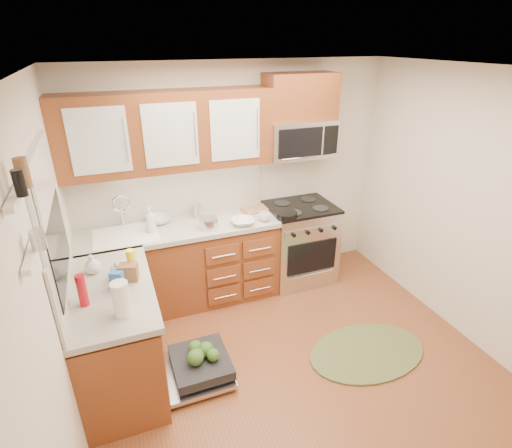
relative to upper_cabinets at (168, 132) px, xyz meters
name	(u,v)px	position (x,y,z in m)	size (l,w,h in m)	color
floor	(300,373)	(0.73, -1.57, -1.88)	(3.50, 3.50, 0.00)	brown
ceiling	(319,72)	(0.73, -1.57, 0.62)	(3.50, 3.50, 0.00)	white
wall_back	(235,179)	(0.73, 0.18, -0.62)	(3.50, 0.04, 2.50)	beige
wall_left	(53,299)	(-1.02, -1.57, -0.62)	(0.04, 3.50, 2.50)	beige
wall_right	(482,216)	(2.48, -1.57, -0.62)	(0.04, 3.50, 2.50)	beige
base_cabinet_back	(182,267)	(0.00, -0.12, -1.45)	(2.05, 0.60, 0.85)	brown
base_cabinet_left	(118,338)	(-0.72, -1.05, -1.45)	(0.60, 1.25, 0.85)	brown
countertop_back	(179,229)	(0.00, -0.14, -0.97)	(2.07, 0.64, 0.05)	#9F9C92
countertop_left	(111,290)	(-0.71, -1.05, -0.97)	(0.64, 1.27, 0.05)	#9F9C92
backsplash_back	(171,191)	(0.00, 0.16, -0.67)	(2.05, 0.02, 0.57)	beige
backsplash_left	(61,263)	(-1.01, -1.05, -0.67)	(0.02, 1.25, 0.57)	beige
upper_cabinets	(168,132)	(0.00, 0.00, 0.00)	(2.05, 0.35, 0.75)	brown
cabinet_over_mw	(300,96)	(1.41, 0.00, 0.26)	(0.76, 0.35, 0.47)	brown
range	(299,243)	(1.41, -0.15, -1.40)	(0.76, 0.64, 0.95)	silver
microwave	(299,138)	(1.41, -0.02, -0.18)	(0.76, 0.38, 0.40)	silver
sink	(128,247)	(-0.52, -0.16, -1.07)	(0.62, 0.50, 0.26)	white
dishwasher	(196,367)	(-0.13, -1.27, -1.77)	(0.70, 0.60, 0.20)	silver
window	(51,222)	(-1.01, -1.07, -0.32)	(0.03, 1.05, 1.05)	white
window_blind	(44,175)	(-0.98, -1.07, 0.00)	(0.02, 0.96, 0.40)	white
shelf_upper	(16,195)	(-0.99, -1.92, 0.17)	(0.04, 0.40, 0.03)	white
shelf_lower	(32,253)	(-0.99, -1.92, -0.12)	(0.04, 0.40, 0.03)	white
rug	(367,352)	(1.43, -1.57, -1.86)	(1.15, 0.75, 0.02)	#65693C
skillet	(286,214)	(1.12, -0.35, -0.90)	(0.24, 0.24, 0.04)	black
stock_pot	(209,223)	(0.28, -0.29, -0.89)	(0.19, 0.19, 0.11)	silver
cutting_board	(256,209)	(0.91, -0.02, -0.94)	(0.32, 0.20, 0.02)	#A26E4A
canister	(197,211)	(0.24, 0.01, -0.87)	(0.10, 0.10, 0.16)	silver
paper_towel_roll	(121,299)	(-0.64, -1.43, -0.82)	(0.12, 0.12, 0.26)	white
mustard_bottle	(132,262)	(-0.52, -0.92, -0.84)	(0.07, 0.07, 0.23)	yellow
red_bottle	(82,290)	(-0.90, -1.22, -0.82)	(0.07, 0.07, 0.25)	red
wooden_box	(129,272)	(-0.56, -0.99, -0.88)	(0.14, 0.10, 0.14)	brown
blue_carton	(117,281)	(-0.65, -1.10, -0.87)	(0.10, 0.06, 0.15)	#276BB8
bowl_a	(243,222)	(0.64, -0.32, -0.92)	(0.24, 0.24, 0.06)	#999999
bowl_b	(159,220)	(-0.17, 0.03, -0.91)	(0.24, 0.24, 0.08)	#999999
cup	(265,217)	(0.88, -0.32, -0.90)	(0.12, 0.12, 0.09)	#999999
soap_bottle_a	(150,220)	(-0.27, -0.17, -0.82)	(0.10, 0.10, 0.26)	#999999
soap_bottle_b	(117,269)	(-0.65, -0.93, -0.87)	(0.08, 0.08, 0.17)	#999999
soap_bottle_c	(92,264)	(-0.83, -0.77, -0.87)	(0.13, 0.13, 0.17)	#999999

